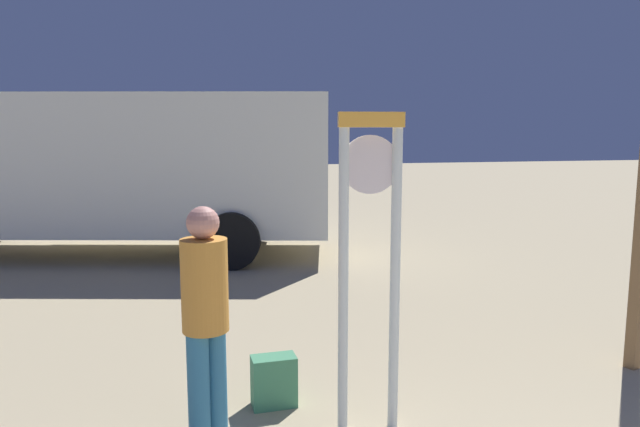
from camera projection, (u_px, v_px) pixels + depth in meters
standing_clock at (370, 241)px, 3.80m from camera, size 0.45×0.17×2.22m
person_near_clock at (205, 313)px, 3.69m from camera, size 0.31×0.31×1.61m
backpack at (274, 381)px, 4.29m from camera, size 0.34×0.23×0.40m
box_truck_near at (132, 167)px, 9.69m from camera, size 7.60×4.28×2.74m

